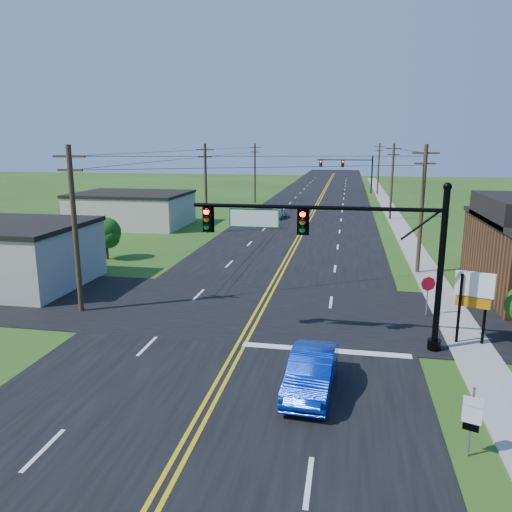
% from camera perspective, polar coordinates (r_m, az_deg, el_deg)
% --- Properties ---
extents(ground, '(260.00, 260.00, 0.00)m').
position_cam_1_polar(ground, '(17.34, -7.44, -18.92)').
color(ground, '#1E4313').
rests_on(ground, ground).
extents(road_main, '(16.00, 220.00, 0.04)m').
position_cam_1_polar(road_main, '(64.79, 6.21, 4.72)').
color(road_main, black).
rests_on(road_main, ground).
extents(road_cross, '(70.00, 10.00, 0.04)m').
position_cam_1_polar(road_cross, '(27.92, 0.13, -6.12)').
color(road_cross, black).
rests_on(road_cross, ground).
extents(sidewalk, '(2.00, 160.00, 0.08)m').
position_cam_1_polar(sidewalk, '(55.03, 16.36, 2.85)').
color(sidewalk, gray).
rests_on(sidewalk, ground).
extents(signal_mast_main, '(11.30, 0.60, 7.48)m').
position_cam_1_polar(signal_mast_main, '(22.41, 9.24, 1.49)').
color(signal_mast_main, black).
rests_on(signal_mast_main, ground).
extents(signal_mast_far, '(10.98, 0.60, 7.48)m').
position_cam_1_polar(signal_mast_far, '(94.09, 10.45, 9.86)').
color(signal_mast_far, black).
rests_on(signal_mast_far, ground).
extents(cream_bldg_near, '(10.20, 8.20, 4.10)m').
position_cam_1_polar(cream_bldg_near, '(36.13, -26.80, 0.21)').
color(cream_bldg_near, beige).
rests_on(cream_bldg_near, ground).
extents(cream_bldg_far, '(12.20, 9.20, 3.70)m').
position_cam_1_polar(cream_bldg_far, '(57.60, -14.01, 5.24)').
color(cream_bldg_far, beige).
rests_on(cream_bldg_far, ground).
extents(utility_pole_left_a, '(1.80, 0.28, 9.00)m').
position_cam_1_polar(utility_pole_left_a, '(28.23, -20.01, 3.15)').
color(utility_pole_left_a, '#382919').
rests_on(utility_pole_left_a, ground).
extents(utility_pole_left_b, '(1.80, 0.28, 9.00)m').
position_cam_1_polar(utility_pole_left_b, '(51.20, -5.76, 7.88)').
color(utility_pole_left_b, '#382919').
rests_on(utility_pole_left_b, ground).
extents(utility_pole_left_c, '(1.80, 0.28, 9.00)m').
position_cam_1_polar(utility_pole_left_c, '(77.43, -0.13, 9.60)').
color(utility_pole_left_c, '#382919').
rests_on(utility_pole_left_c, ground).
extents(utility_pole_right_a, '(1.80, 0.28, 9.00)m').
position_cam_1_polar(utility_pole_right_a, '(36.59, 18.43, 5.32)').
color(utility_pole_right_a, '#382919').
rests_on(utility_pole_right_a, ground).
extents(utility_pole_right_b, '(1.80, 0.28, 9.00)m').
position_cam_1_polar(utility_pole_right_b, '(62.34, 15.28, 8.37)').
color(utility_pole_right_b, '#382919').
rests_on(utility_pole_right_b, ground).
extents(utility_pole_right_c, '(1.80, 0.28, 9.00)m').
position_cam_1_polar(utility_pole_right_c, '(92.22, 13.82, 9.76)').
color(utility_pole_right_c, '#382919').
rests_on(utility_pole_right_c, ground).
extents(tree_right_back, '(3.00, 3.00, 4.10)m').
position_cam_1_polar(tree_right_back, '(42.04, 25.90, 2.65)').
color(tree_right_back, '#382919').
rests_on(tree_right_back, ground).
extents(tree_left, '(2.40, 2.40, 3.37)m').
position_cam_1_polar(tree_left, '(41.16, -16.80, 2.59)').
color(tree_left, '#382919').
rests_on(tree_left, ground).
extents(blue_car, '(1.89, 4.71, 1.52)m').
position_cam_1_polar(blue_car, '(19.09, 6.33, -13.13)').
color(blue_car, '#0727A3').
rests_on(blue_car, ground).
extents(distant_car, '(1.87, 4.02, 1.33)m').
position_cam_1_polar(distant_car, '(61.54, 2.54, 4.96)').
color(distant_car, silver).
rests_on(distant_car, ground).
extents(route_sign, '(0.53, 0.22, 2.22)m').
position_cam_1_polar(route_sign, '(16.51, 23.43, -16.51)').
color(route_sign, slate).
rests_on(route_sign, ground).
extents(stop_sign, '(0.78, 0.21, 2.22)m').
position_cam_1_polar(stop_sign, '(27.92, 19.05, -3.46)').
color(stop_sign, slate).
rests_on(stop_sign, ground).
extents(pylon_sign, '(1.65, 0.77, 3.43)m').
position_cam_1_polar(pylon_sign, '(24.59, 23.65, -3.82)').
color(pylon_sign, black).
rests_on(pylon_sign, ground).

